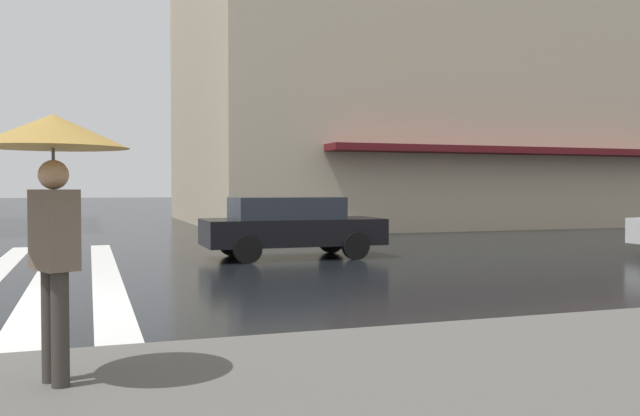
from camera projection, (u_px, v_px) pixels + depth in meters
The scene contains 3 objects.
haussmann_block_corner at pixel (417, 33), 33.40m from camera, with size 17.60×22.01×18.83m.
car_black at pixel (291, 225), 15.75m from camera, with size 1.85×4.10×1.41m.
pedestrian_approaching_kerb at pixel (53, 161), 5.05m from camera, with size 1.11×1.11×2.02m.
Camera 1 is at (-9.61, -1.21, 1.62)m, focal length 38.21 mm.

